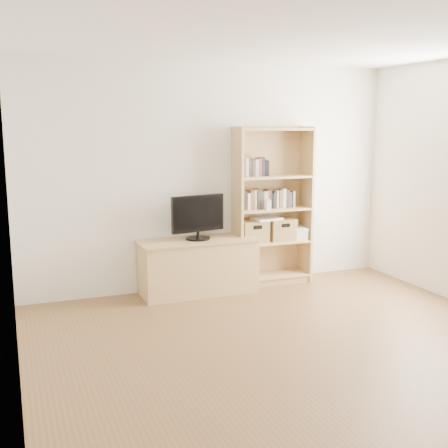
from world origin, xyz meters
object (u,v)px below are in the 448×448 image
baby_monitor (268,205)px  basket_left (253,231)px  television (198,217)px  tv_stand (198,267)px  bookshelf (273,206)px  laptop (266,219)px  basket_right (281,229)px

baby_monitor → basket_left: bearing=148.7°
television → basket_left: bearing=-3.7°
tv_stand → bookshelf: 1.17m
baby_monitor → laptop: bearing=82.4°
basket_left → laptop: laptop is taller
television → basket_right: (1.09, 0.07, -0.23)m
bookshelf → basket_left: bookshelf is taller
television → baby_monitor: 0.87m
television → baby_monitor: television is taller
tv_stand → baby_monitor: 1.10m
basket_left → television: bearing=-173.2°
tv_stand → bookshelf: bookshelf is taller
basket_left → laptop: size_ratio=0.94×
baby_monitor → basket_right: 0.40m
tv_stand → basket_right: bearing=2.8°
television → basket_left: (0.72, 0.08, -0.23)m
baby_monitor → basket_right: bearing=27.2°
tv_stand → television: (0.00, 0.00, 0.58)m
baby_monitor → basket_right: (0.22, 0.10, -0.32)m
bookshelf → laptop: size_ratio=5.55×
bookshelf → television: bearing=-174.4°
basket_right → laptop: (-0.20, -0.01, 0.14)m
television → laptop: bearing=-5.5°
bookshelf → baby_monitor: bookshelf is taller
bookshelf → television: bookshelf is taller
basket_right → laptop: bearing=-176.4°
basket_left → basket_right: 0.37m
television → baby_monitor: (0.87, -0.02, 0.09)m
basket_right → laptop: laptop is taller
bookshelf → television: size_ratio=2.94×
basket_left → laptop: (0.16, -0.01, 0.14)m
baby_monitor → tv_stand: bearing=-177.8°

